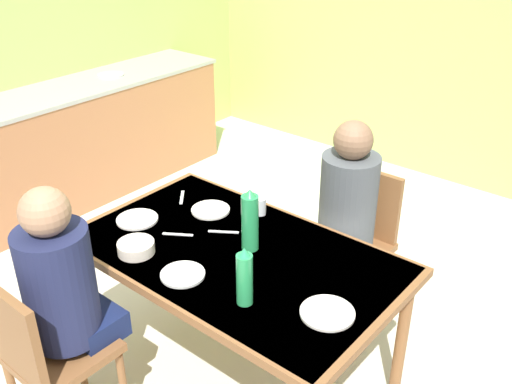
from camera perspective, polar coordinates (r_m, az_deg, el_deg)
The scene contains 20 objects.
ground_plane at distance 3.43m, azimuth -5.77°, elevation -12.47°, with size 7.04×7.04×0.00m, color beige.
wall_back at distance 4.98m, azimuth 16.90°, elevation 16.40°, with size 4.54×0.10×2.65m, color #ACD167.
wall_left at distance 4.86m, azimuth -19.73°, elevation 15.74°, with size 0.10×4.06×2.65m, color #AAD166.
kitchen_counter at distance 4.77m, azimuth -17.18°, elevation 4.83°, with size 0.61×2.56×0.91m.
dining_table at distance 2.69m, azimuth -2.05°, elevation -7.14°, with size 1.53×0.91×0.74m.
chair_near_diner at distance 2.65m, azimuth -20.32°, elevation -14.68°, with size 0.40×0.40×0.87m.
chair_far_diner at distance 3.26m, azimuth 9.90°, elevation -4.39°, with size 0.40×0.40×0.87m.
person_near_diner at distance 2.52m, azimuth -18.76°, elevation -8.45°, with size 0.30×0.37×0.77m.
person_far_diner at distance 3.01m, azimuth 9.01°, elevation -0.90°, with size 0.30×0.37×0.77m.
water_bottle_green_near at distance 2.60m, azimuth -0.61°, elevation -2.91°, with size 0.08×0.08×0.31m.
water_bottle_green_far at distance 2.28m, azimuth -1.15°, elevation -8.50°, with size 0.07×0.07×0.26m.
serving_bowl_center at distance 2.69m, azimuth -11.84°, elevation -5.42°, with size 0.17×0.17×0.06m, color silver.
dinner_plate_near_left at distance 2.98m, azimuth -4.54°, elevation -1.79°, with size 0.20×0.20×0.01m, color white.
dinner_plate_near_right at distance 2.31m, azimuth 7.11°, elevation -11.83°, with size 0.22×0.22×0.01m, color white.
dinner_plate_far_center at distance 2.95m, azimuth -11.72°, elevation -2.68°, with size 0.21×0.21×0.01m, color white.
dinner_plate_far_side at distance 2.52m, azimuth -7.30°, elevation -8.13°, with size 0.19×0.19×0.01m, color white.
drinking_glass_by_near_diner at distance 2.93m, azimuth 0.42°, elevation -1.42°, with size 0.06×0.06×0.09m, color silver.
cutlery_knife_near at distance 2.80m, azimuth -3.25°, elevation -3.98°, with size 0.15×0.02×0.00m, color silver.
cutlery_fork_near at distance 3.13m, azimuth -7.38°, elevation -0.53°, with size 0.15×0.02×0.00m, color silver.
cutlery_knife_far at distance 2.80m, azimuth -7.78°, elevation -4.20°, with size 0.15×0.02×0.00m, color silver.
Camera 1 is at (1.92, -1.80, 2.21)m, focal length 40.24 mm.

